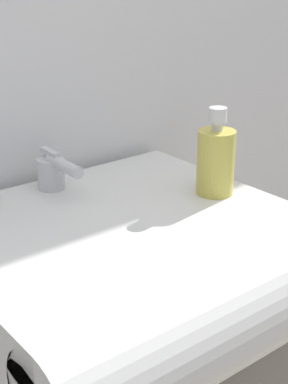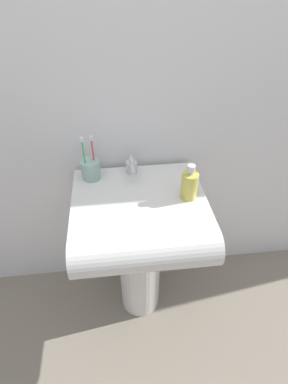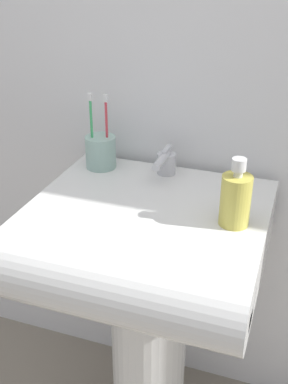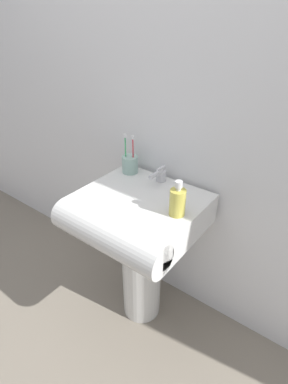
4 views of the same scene
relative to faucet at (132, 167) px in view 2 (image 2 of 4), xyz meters
The scene contains 7 objects.
ground_plane 0.85m from the faucet, 85.34° to the right, with size 6.00×6.00×0.00m, color gray.
wall_back 0.38m from the faucet, 82.40° to the left, with size 5.00×0.05×2.40m, color white.
sink_pedestal 0.54m from the faucet, 85.34° to the right, with size 0.21×0.21×0.64m, color white.
sink_basin 0.26m from the faucet, 86.49° to the right, with size 0.57×0.55×0.15m.
faucet is the anchor object (origin of this frame).
toothbrush_cup 0.19m from the faucet, behind, with size 0.09×0.09×0.22m.
soap_bottle 0.30m from the faucet, 41.43° to the right, with size 0.07×0.07×0.16m.
Camera 2 is at (-0.09, -0.97, 1.61)m, focal length 28.00 mm.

